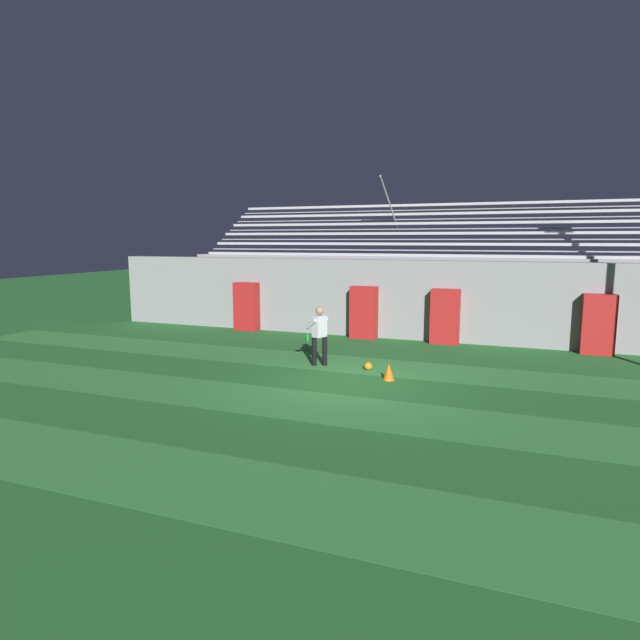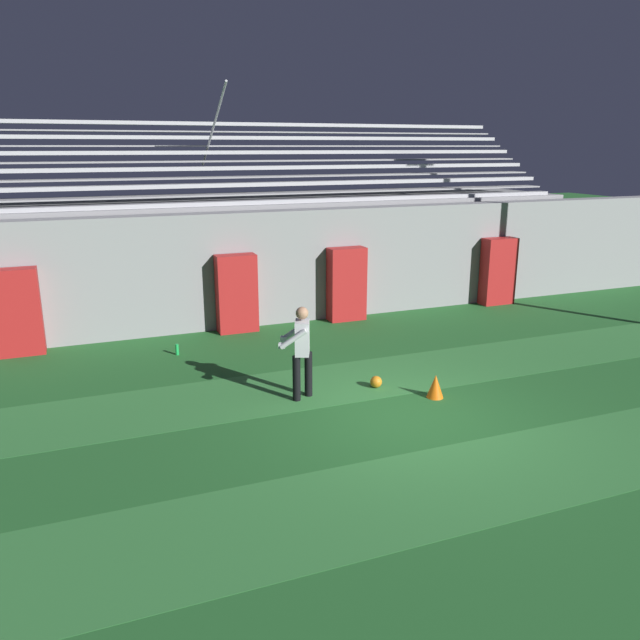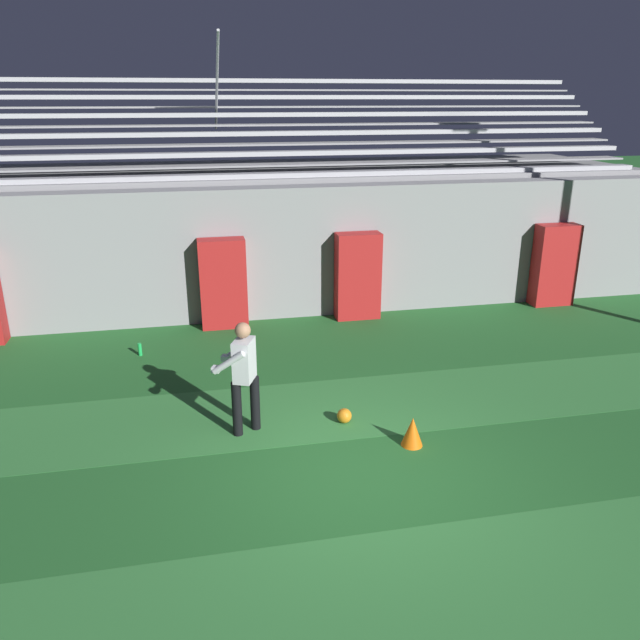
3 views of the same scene
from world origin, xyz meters
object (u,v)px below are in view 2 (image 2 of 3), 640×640
at_px(traffic_cone, 435,386).
at_px(padding_pillar_gate_right, 347,284).
at_px(goalkeeper, 301,347).
at_px(padding_pillar_gate_left, 237,294).
at_px(water_bottle, 177,350).
at_px(padding_pillar_far_left, 17,312).
at_px(soccer_ball, 376,382).
at_px(padding_pillar_far_right, 498,271).

bearing_deg(traffic_cone, padding_pillar_gate_right, 83.37).
bearing_deg(goalkeeper, padding_pillar_gate_left, 90.31).
bearing_deg(padding_pillar_gate_left, water_bottle, -142.54).
relative_size(padding_pillar_far_left, water_bottle, 7.78).
height_order(padding_pillar_far_left, traffic_cone, padding_pillar_far_left).
distance_m(soccer_ball, traffic_cone, 1.12).
bearing_deg(goalkeeper, padding_pillar_far_left, 136.82).
height_order(padding_pillar_far_left, padding_pillar_far_right, same).
bearing_deg(goalkeeper, water_bottle, 117.59).
height_order(padding_pillar_gate_left, traffic_cone, padding_pillar_gate_left).
distance_m(padding_pillar_gate_left, padding_pillar_far_left, 4.75).
distance_m(padding_pillar_far_left, traffic_cone, 8.81).
relative_size(padding_pillar_gate_left, soccer_ball, 8.49).
bearing_deg(soccer_ball, traffic_cone, -46.47).
xyz_separation_m(padding_pillar_far_left, soccer_ball, (6.22, -4.51, -0.82)).
bearing_deg(padding_pillar_far_left, soccer_ball, -35.95).
bearing_deg(padding_pillar_gate_right, water_bottle, -164.33).
relative_size(padding_pillar_far_right, traffic_cone, 4.44).
height_order(padding_pillar_gate_left, padding_pillar_gate_right, same).
height_order(goalkeeper, soccer_ball, goalkeeper).
bearing_deg(padding_pillar_gate_right, traffic_cone, -96.63).
relative_size(padding_pillar_far_right, water_bottle, 7.78).
relative_size(goalkeeper, traffic_cone, 3.98).
bearing_deg(traffic_cone, water_bottle, 133.88).
height_order(goalkeeper, water_bottle, goalkeeper).
height_order(padding_pillar_gate_right, padding_pillar_far_right, same).
distance_m(padding_pillar_far_right, soccer_ball, 7.58).
height_order(padding_pillar_gate_right, traffic_cone, padding_pillar_gate_right).
xyz_separation_m(padding_pillar_gate_left, water_bottle, (-1.65, -1.27, -0.81)).
bearing_deg(padding_pillar_far_right, padding_pillar_gate_left, 180.00).
distance_m(goalkeeper, traffic_cone, 2.49).
xyz_separation_m(padding_pillar_far_left, water_bottle, (3.09, -1.27, -0.81)).
relative_size(padding_pillar_gate_left, traffic_cone, 4.44).
xyz_separation_m(traffic_cone, water_bottle, (-3.90, 4.05, -0.09)).
relative_size(padding_pillar_gate_left, padding_pillar_far_right, 1.00).
bearing_deg(padding_pillar_gate_right, padding_pillar_gate_left, 180.00).
distance_m(padding_pillar_gate_left, soccer_ball, 4.82).
height_order(padding_pillar_far_left, water_bottle, padding_pillar_far_left).
bearing_deg(padding_pillar_far_right, traffic_cone, -134.71).
bearing_deg(soccer_ball, padding_pillar_gate_right, 72.93).
xyz_separation_m(goalkeeper, soccer_ball, (1.45, -0.03, -0.84)).
height_order(traffic_cone, water_bottle, traffic_cone).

